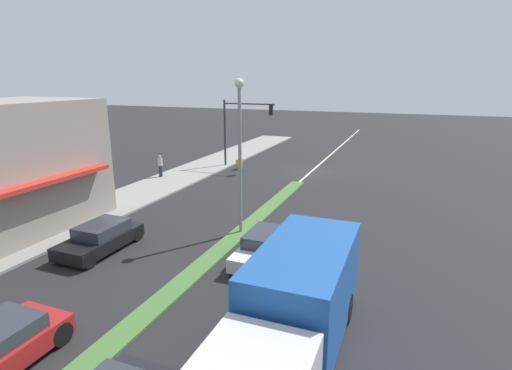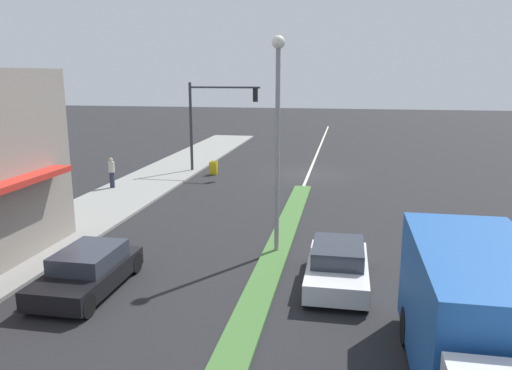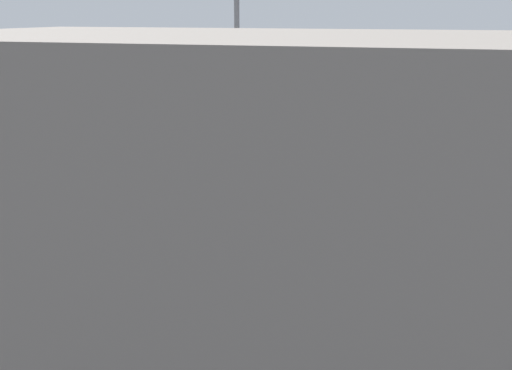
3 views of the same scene
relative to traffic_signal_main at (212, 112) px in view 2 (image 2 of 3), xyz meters
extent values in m
plane|color=#232326|center=(-6.12, 17.39, -3.90)|extent=(160.00, 160.00, 0.00)
cube|color=beige|center=(-6.12, -0.61, -3.90)|extent=(0.16, 60.00, 0.01)
cylinder|color=#333338|center=(1.43, 0.01, -0.98)|extent=(0.18, 0.18, 5.60)
cylinder|color=#333338|center=(-0.82, 0.01, 1.52)|extent=(4.50, 0.12, 0.12)
cube|color=black|center=(-2.77, 0.01, 1.07)|extent=(0.28, 0.24, 0.84)
sphere|color=red|center=(-2.77, -0.12, 1.34)|extent=(0.18, 0.18, 0.18)
sphere|color=gold|center=(-2.77, -0.12, 1.07)|extent=(0.18, 0.18, 0.18)
sphere|color=green|center=(-2.77, -0.12, 0.80)|extent=(0.18, 0.18, 0.18)
cylinder|color=gray|center=(-6.12, 13.96, -0.30)|extent=(0.16, 0.16, 7.00)
sphere|color=silver|center=(-6.12, 13.96, 3.35)|extent=(0.44, 0.44, 0.44)
cylinder|color=#282D42|center=(4.16, 5.79, -3.35)|extent=(0.26, 0.26, 0.86)
cylinder|color=#B7B2A8|center=(4.16, 5.79, -2.63)|extent=(0.34, 0.34, 0.58)
sphere|color=tan|center=(4.16, 5.79, -2.23)|extent=(0.22, 0.22, 0.22)
cube|color=yellow|center=(-0.20, 0.53, -3.47)|extent=(0.45, 0.21, 0.84)
cube|color=yellow|center=(-0.20, 0.85, -3.47)|extent=(0.45, 0.21, 0.84)
cube|color=#1E519E|center=(-11.12, 20.79, -2.33)|extent=(2.40, 5.10, 2.60)
cylinder|color=black|center=(-12.20, 19.54, -3.45)|extent=(0.28, 0.90, 0.90)
cylinder|color=black|center=(-10.04, 19.54, -3.45)|extent=(0.28, 0.90, 0.90)
cube|color=black|center=(-1.12, 18.16, -3.44)|extent=(1.81, 3.94, 0.55)
cube|color=#2D333D|center=(-1.12, 17.96, -2.92)|extent=(1.54, 2.17, 0.49)
cylinder|color=black|center=(-1.93, 19.70, -3.57)|extent=(0.22, 0.66, 0.66)
cylinder|color=black|center=(-0.32, 19.70, -3.57)|extent=(0.22, 0.66, 0.66)
cylinder|color=black|center=(-1.93, 16.62, -3.57)|extent=(0.22, 0.66, 0.66)
cylinder|color=black|center=(-0.32, 16.62, -3.57)|extent=(0.22, 0.66, 0.66)
cube|color=silver|center=(-8.32, 16.45, -3.43)|extent=(1.77, 3.86, 0.56)
cube|color=#2D333D|center=(-8.32, 16.26, -2.90)|extent=(1.51, 2.12, 0.50)
cylinder|color=black|center=(-9.11, 17.94, -3.56)|extent=(0.22, 0.68, 0.68)
cylinder|color=black|center=(-7.54, 17.94, -3.56)|extent=(0.22, 0.68, 0.68)
cylinder|color=black|center=(-9.11, 14.96, -3.56)|extent=(0.22, 0.68, 0.68)
cylinder|color=black|center=(-7.54, 14.96, -3.56)|extent=(0.22, 0.68, 0.68)
camera|label=1|loc=(-13.62, 30.96, 3.55)|focal=28.00mm
camera|label=2|loc=(-8.46, 30.69, 2.34)|focal=35.00mm
camera|label=3|loc=(13.79, 21.33, 2.82)|focal=50.00mm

